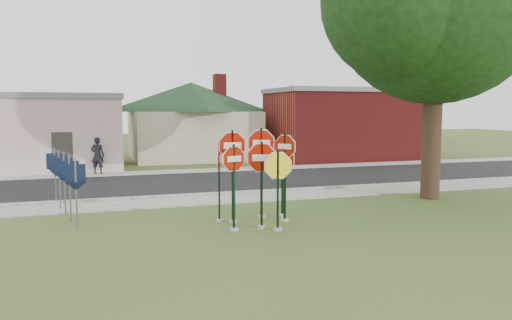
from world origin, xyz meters
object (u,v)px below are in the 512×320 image
object	(u,v)px
stop_sign_center	(262,172)
stop_sign_left	(234,176)
pedestrian	(98,155)
stop_sign_yellow	(278,180)

from	to	relation	value
stop_sign_center	stop_sign_left	distance (m)	0.82
stop_sign_center	pedestrian	bearing A→B (deg)	107.26
stop_sign_yellow	stop_sign_left	xyz separation A→B (m)	(-1.14, 0.37, 0.10)
stop_sign_yellow	pedestrian	distance (m)	14.77
stop_sign_left	stop_sign_center	bearing A→B (deg)	2.46
stop_sign_yellow	stop_sign_left	bearing A→B (deg)	162.15
stop_sign_yellow	pedestrian	size ratio (longest dim) A/B	1.23
stop_sign_yellow	pedestrian	xyz separation A→B (m)	(-4.56, 14.04, -0.40)
stop_sign_center	pedestrian	size ratio (longest dim) A/B	1.36
stop_sign_center	stop_sign_left	world-z (taller)	stop_sign_center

